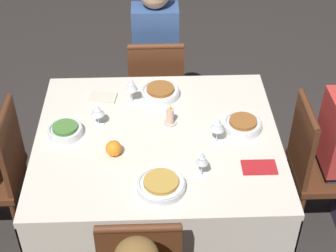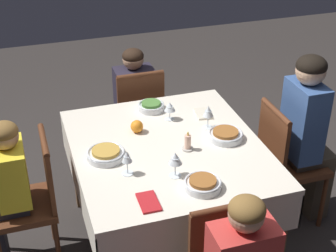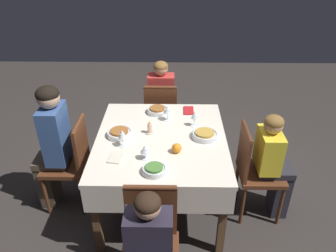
# 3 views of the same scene
# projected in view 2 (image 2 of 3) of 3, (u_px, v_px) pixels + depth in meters

# --- Properties ---
(ground_plane) EXTENTS (8.00, 8.00, 0.00)m
(ground_plane) POSITION_uv_depth(u_px,v_px,m) (168.00, 241.00, 3.50)
(ground_plane) COLOR #332D2B
(dining_table) EXTENTS (1.28, 1.13, 0.76)m
(dining_table) POSITION_uv_depth(u_px,v_px,m) (168.00, 159.00, 3.16)
(dining_table) COLOR silver
(dining_table) RESTS_ON ground_plane
(chair_north) EXTENTS (0.39, 0.39, 0.90)m
(chair_north) POSITION_uv_depth(u_px,v_px,m) (285.00, 159.00, 3.46)
(chair_north) COLOR #562D19
(chair_north) RESTS_ON ground_plane
(chair_south) EXTENTS (0.39, 0.39, 0.90)m
(chair_south) POSITION_uv_depth(u_px,v_px,m) (33.00, 197.00, 3.10)
(chair_south) COLOR #562D19
(chair_south) RESTS_ON ground_plane
(chair_west) EXTENTS (0.39, 0.39, 0.90)m
(chair_west) POSITION_uv_depth(u_px,v_px,m) (138.00, 114.00, 4.00)
(chair_west) COLOR #562D19
(chair_west) RESTS_ON ground_plane
(person_adult_denim) EXTENTS (0.30, 0.34, 1.24)m
(person_adult_denim) POSITION_uv_depth(u_px,v_px,m) (308.00, 131.00, 3.40)
(person_adult_denim) COLOR #4C4233
(person_adult_denim) RESTS_ON ground_plane
(person_child_yellow) EXTENTS (0.30, 0.33, 1.04)m
(person_child_yellow) POSITION_uv_depth(u_px,v_px,m) (3.00, 193.00, 3.03)
(person_child_yellow) COLOR #282833
(person_child_yellow) RESTS_ON ground_plane
(person_child_dark) EXTENTS (0.33, 0.30, 1.01)m
(person_child_dark) POSITION_uv_depth(u_px,v_px,m) (133.00, 99.00, 4.11)
(person_child_dark) COLOR #383342
(person_child_dark) RESTS_ON ground_plane
(bowl_north) EXTENTS (0.22, 0.22, 0.06)m
(bowl_north) POSITION_uv_depth(u_px,v_px,m) (225.00, 135.00, 3.18)
(bowl_north) COLOR silver
(bowl_north) RESTS_ON dining_table
(wine_glass_north) EXTENTS (0.07, 0.07, 0.16)m
(wine_glass_north) POSITION_uv_depth(u_px,v_px,m) (208.00, 112.00, 3.25)
(wine_glass_north) COLOR white
(wine_glass_north) RESTS_ON dining_table
(bowl_south) EXTENTS (0.23, 0.23, 0.06)m
(bowl_south) POSITION_uv_depth(u_px,v_px,m) (106.00, 154.00, 2.99)
(bowl_south) COLOR silver
(bowl_south) RESTS_ON dining_table
(wine_glass_south) EXTENTS (0.07, 0.07, 0.15)m
(wine_glass_south) POSITION_uv_depth(u_px,v_px,m) (127.00, 158.00, 2.82)
(wine_glass_south) COLOR white
(wine_glass_south) RESTS_ON dining_table
(bowl_east) EXTENTS (0.20, 0.20, 0.06)m
(bowl_east) POSITION_uv_depth(u_px,v_px,m) (203.00, 184.00, 2.74)
(bowl_east) COLOR silver
(bowl_east) RESTS_ON dining_table
(wine_glass_east) EXTENTS (0.08, 0.08, 0.15)m
(wine_glass_east) POSITION_uv_depth(u_px,v_px,m) (175.00, 159.00, 2.80)
(wine_glass_east) COLOR white
(wine_glass_east) RESTS_ON dining_table
(bowl_west) EXTENTS (0.18, 0.18, 0.06)m
(bowl_west) POSITION_uv_depth(u_px,v_px,m) (151.00, 106.00, 3.51)
(bowl_west) COLOR silver
(bowl_west) RESTS_ON dining_table
(wine_glass_west) EXTENTS (0.07, 0.07, 0.13)m
(wine_glass_west) POSITION_uv_depth(u_px,v_px,m) (170.00, 107.00, 3.36)
(wine_glass_west) COLOR white
(wine_glass_west) RESTS_ON dining_table
(candle_centerpiece) EXTENTS (0.07, 0.07, 0.12)m
(candle_centerpiece) POSITION_uv_depth(u_px,v_px,m) (188.00, 143.00, 3.06)
(candle_centerpiece) COLOR beige
(candle_centerpiece) RESTS_ON dining_table
(orange_fruit) EXTENTS (0.08, 0.08, 0.08)m
(orange_fruit) POSITION_uv_depth(u_px,v_px,m) (137.00, 126.00, 3.24)
(orange_fruit) COLOR orange
(orange_fruit) RESTS_ON dining_table
(napkin_red_folded) EXTENTS (0.17, 0.10, 0.01)m
(napkin_red_folded) POSITION_uv_depth(u_px,v_px,m) (149.00, 202.00, 2.64)
(napkin_red_folded) COLOR red
(napkin_red_folded) RESTS_ON dining_table
(napkin_spare_side) EXTENTS (0.17, 0.12, 0.01)m
(napkin_spare_side) POSITION_uv_depth(u_px,v_px,m) (203.00, 114.00, 3.46)
(napkin_spare_side) COLOR beige
(napkin_spare_side) RESTS_ON dining_table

